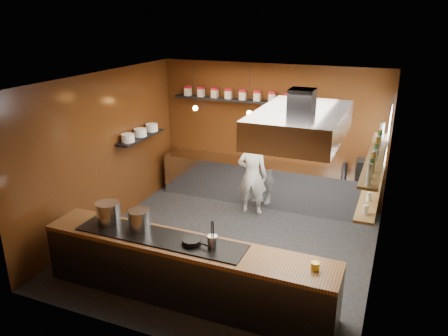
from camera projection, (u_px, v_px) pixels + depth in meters
The scene contains 26 objects.
floor at pixel (226, 247), 7.89m from camera, with size 5.00×5.00×0.00m, color black.
back_wall at pixel (269, 133), 9.56m from camera, with size 5.00×5.00×0.00m, color #351B09.
left_wall at pixel (105, 152), 8.28m from camera, with size 5.00×5.00×0.00m, color #351B09.
right_wall at pixel (382, 191), 6.48m from camera, with size 5.00×5.00×0.00m, color brown.
ceiling at pixel (227, 80), 6.87m from camera, with size 5.00×5.00×0.00m, color silver.
window_pane at pixel (388, 136), 7.85m from camera, with size 1.00×1.00×0.00m, color white.
prep_counter at pixel (263, 183), 9.62m from camera, with size 4.60×0.65×0.90m, color silver.
pass_counter at pixel (185, 270), 6.34m from camera, with size 4.40×0.72×0.94m.
tin_shelf at pixel (229, 100), 9.52m from camera, with size 2.60×0.26×0.04m, color black.
plate_shelf at pixel (141, 137), 9.07m from camera, with size 0.30×1.40×0.04m, color black.
bottle_shelf_upper at pixel (376, 157), 6.66m from camera, with size 0.26×2.80×0.04m, color brown.
bottle_shelf_lower at pixel (372, 185), 6.82m from camera, with size 0.26×2.80×0.04m, color brown.
extractor_hood at pixel (301, 123), 6.23m from camera, with size 1.20×2.00×0.72m.
pendant_left at pixel (195, 106), 9.14m from camera, with size 0.10×0.10×0.95m.
pendant_right at pixel (249, 110), 8.71m from camera, with size 0.10×0.10×0.95m.
storage_tins at pixel (236, 94), 9.42m from camera, with size 2.43×0.13×0.22m.
plate_stacks at pixel (140, 132), 9.04m from camera, with size 0.26×1.16×0.16m.
bottles at pixel (377, 148), 6.61m from camera, with size 0.06×2.66×0.24m.
wine_glasses at pixel (373, 180), 6.79m from camera, with size 0.07×2.37×0.13m.
stockpot_large at pixel (139, 220), 6.46m from camera, with size 0.32×0.32×0.32m, color silver.
stockpot_small at pixel (108, 213), 6.66m from camera, with size 0.36×0.36×0.34m, color silver.
utensil_crock at pixel (213, 242), 5.99m from camera, with size 0.14×0.14×0.18m, color #B8BBC0.
frying_pan at pixel (192, 242), 6.11m from camera, with size 0.45×0.28×0.07m.
butter_jar at pixel (315, 266), 5.53m from camera, with size 0.11×0.11×0.10m, color yellow.
espresso_machine at pixel (365, 169), 8.62m from camera, with size 0.36×0.34×0.36m, color black.
chef at pixel (252, 175), 8.96m from camera, with size 0.61×0.40×1.68m, color silver.
Camera 1 is at (2.60, -6.43, 4.01)m, focal length 35.00 mm.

